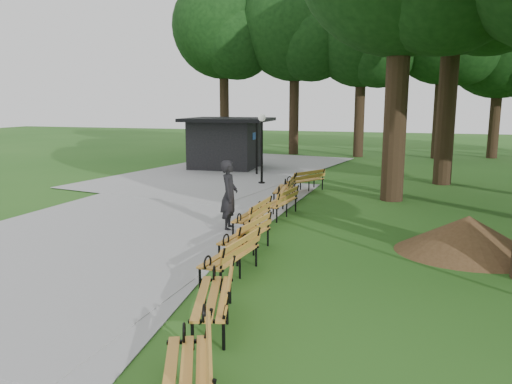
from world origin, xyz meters
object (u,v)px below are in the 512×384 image
(lamp_post, at_px, (262,134))
(dirt_mound, at_px, (468,235))
(bench_4, at_px, (252,216))
(bench_3, at_px, (245,236))
(bench_0, at_px, (186,375))
(person, at_px, (229,195))
(bench_7, at_px, (305,180))
(bench_1, at_px, (213,298))
(bench_6, at_px, (284,189))
(bench_2, at_px, (230,256))
(bench_5, at_px, (280,202))
(kiosk, at_px, (225,143))

(lamp_post, relative_size, dirt_mound, 1.10)
(bench_4, bearing_deg, bench_3, 15.06)
(bench_0, bearing_deg, dirt_mound, 130.19)
(person, xyz_separation_m, bench_7, (0.79, 6.41, -0.52))
(bench_1, relative_size, bench_6, 1.00)
(bench_0, xyz_separation_m, bench_4, (-1.69, 7.74, 0.00))
(bench_2, distance_m, bench_5, 5.52)
(bench_7, bearing_deg, bench_2, 32.89)
(bench_3, xyz_separation_m, bench_6, (-0.65, 6.28, 0.00))
(bench_0, bearing_deg, person, 173.54)
(bench_7, bearing_deg, bench_3, 32.14)
(bench_1, bearing_deg, dirt_mound, 123.79)
(dirt_mound, bearing_deg, bench_7, 127.37)
(bench_0, relative_size, bench_6, 1.00)
(lamp_post, height_order, bench_2, lamp_post)
(bench_7, bearing_deg, dirt_mound, 67.28)
(bench_3, bearing_deg, bench_2, 14.79)
(bench_6, bearing_deg, bench_4, -3.82)
(bench_4, bearing_deg, kiosk, -154.24)
(lamp_post, height_order, bench_5, lamp_post)
(bench_1, relative_size, bench_5, 1.00)
(bench_3, bearing_deg, bench_7, -170.09)
(bench_7, bearing_deg, bench_4, 28.69)
(bench_1, xyz_separation_m, bench_6, (-1.32, 9.89, 0.00))
(person, relative_size, bench_5, 1.01)
(bench_2, relative_size, bench_7, 1.00)
(bench_1, bearing_deg, person, -179.31)
(kiosk, height_order, bench_1, kiosk)
(person, distance_m, bench_5, 2.25)
(bench_1, bearing_deg, bench_3, 173.58)
(bench_7, bearing_deg, kiosk, -105.29)
(bench_3, bearing_deg, lamp_post, -158.06)
(person, height_order, bench_7, person)
(bench_7, bearing_deg, bench_0, 36.17)
(bench_1, height_order, bench_7, same)
(bench_1, height_order, bench_2, same)
(person, height_order, bench_6, person)
(person, relative_size, kiosk, 0.45)
(lamp_post, relative_size, bench_1, 1.57)
(person, xyz_separation_m, bench_3, (1.11, -2.00, -0.52))
(bench_4, bearing_deg, bench_5, 174.08)
(kiosk, relative_size, bench_0, 2.24)
(bench_5, xyz_separation_m, bench_6, (-0.46, 2.30, 0.00))
(lamp_post, bearing_deg, bench_7, -28.76)
(lamp_post, height_order, bench_7, lamp_post)
(bench_0, bearing_deg, bench_3, 168.77)
(bench_0, xyz_separation_m, bench_1, (-0.55, 2.16, 0.00))
(lamp_post, xyz_separation_m, bench_4, (1.97, -7.59, -1.72))
(bench_6, bearing_deg, bench_2, -0.13)
(lamp_post, relative_size, bench_7, 1.57)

